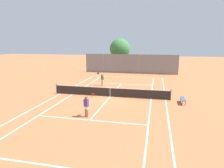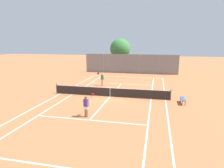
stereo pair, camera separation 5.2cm
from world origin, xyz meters
name	(u,v)px [view 2 (the right image)]	position (x,y,z in m)	size (l,w,h in m)	color
ground_plane	(110,97)	(0.00, 0.00, 0.00)	(120.00, 120.00, 0.00)	#BC663D
court_line_markings	(110,97)	(0.00, 0.00, 0.00)	(11.10, 23.90, 0.01)	silver
tennis_net	(110,92)	(0.00, 0.00, 0.51)	(12.00, 0.10, 1.07)	#474C47
player_near_side	(86,105)	(-0.44, -5.84, 0.93)	(0.83, 0.70, 1.77)	#936B4C
player_far_left	(102,79)	(-2.11, 4.67, 0.93)	(0.82, 0.70, 1.77)	#D8A884
loose_tennis_ball_0	(136,108)	(2.96, -3.17, 0.03)	(0.07, 0.07, 0.07)	#D1DB33
loose_tennis_ball_1	(117,100)	(0.96, -1.23, 0.03)	(0.07, 0.07, 0.07)	#D1DB33
loose_tennis_ball_2	(76,110)	(-1.84, -4.60, 0.03)	(0.07, 0.07, 0.07)	#D1DB33
loose_tennis_ball_3	(84,99)	(-2.18, -1.67, 0.03)	(0.07, 0.07, 0.07)	#D1DB33
courtside_bench	(183,99)	(6.99, -0.75, 0.41)	(0.36, 1.50, 0.47)	#33598C
back_fence	(130,64)	(0.00, 15.64, 1.68)	(16.35, 0.08, 3.36)	gray
tree_behind_left	(120,49)	(-2.51, 19.35, 4.05)	(3.93, 3.93, 6.10)	brown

